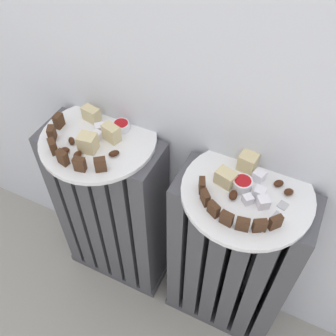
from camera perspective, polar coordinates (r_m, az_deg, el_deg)
radiator_left at (r=1.28m, az=-8.30°, el=-6.83°), size 0.36×0.15×0.66m
radiator_right at (r=1.19m, az=9.15°, el=-13.87°), size 0.36×0.15×0.66m
plate_left at (r=1.03m, az=-10.36°, el=4.24°), size 0.31×0.31×0.01m
plate_right at (r=0.91m, az=11.72°, el=-3.61°), size 0.31×0.31×0.01m
dark_cake_slice_left_0 at (r=1.07m, az=-15.97°, el=6.77°), size 0.02×0.03×0.04m
dark_cake_slice_left_1 at (r=1.03m, az=-16.93°, el=4.96°), size 0.03×0.03×0.04m
dark_cake_slice_left_2 at (r=1.00m, az=-16.78°, el=3.09°), size 0.03×0.03×0.04m
dark_cake_slice_left_3 at (r=0.96m, az=-15.43°, el=1.50°), size 0.03×0.02×0.04m
dark_cake_slice_left_4 at (r=0.94m, az=-13.04°, el=0.55°), size 0.03×0.02×0.04m
dark_cake_slice_left_5 at (r=0.93m, az=-10.06°, el=0.51°), size 0.03×0.03×0.04m
marble_cake_slice_left_0 at (r=1.00m, az=-8.44°, el=5.18°), size 0.05×0.04×0.05m
marble_cake_slice_left_1 at (r=0.98m, az=-11.86°, el=3.69°), size 0.05×0.04×0.05m
marble_cake_slice_left_2 at (r=1.07m, az=-11.38°, el=7.87°), size 0.05×0.04×0.04m
turkish_delight_left_0 at (r=1.01m, az=-10.48°, el=4.80°), size 0.02×0.02×0.02m
turkish_delight_left_1 at (r=1.03m, az=-10.12°, el=5.84°), size 0.03×0.03×0.02m
medjool_date_left_0 at (r=1.02m, az=-14.17°, el=3.94°), size 0.03×0.03×0.02m
medjool_date_left_1 at (r=0.98m, az=-13.33°, el=1.94°), size 0.02×0.03×0.01m
medjool_date_left_2 at (r=0.99m, az=-15.16°, el=2.52°), size 0.03×0.03×0.02m
medjool_date_left_3 at (r=0.96m, az=-8.07°, el=2.16°), size 0.03×0.03×0.02m
jam_bowl_left at (r=1.03m, az=-6.98°, el=6.30°), size 0.05×0.05×0.02m
dark_cake_slice_right_0 at (r=0.88m, az=5.09°, el=-2.61°), size 0.02×0.03×0.03m
dark_cake_slice_right_1 at (r=0.85m, az=5.57°, el=-4.42°), size 0.03×0.03×0.03m
dark_cake_slice_right_2 at (r=0.84m, az=6.82°, el=-6.11°), size 0.03×0.02×0.03m
dark_cake_slice_right_3 at (r=0.83m, az=8.72°, el=-7.45°), size 0.03×0.02×0.03m
dark_cake_slice_right_4 at (r=0.82m, az=11.06°, el=-8.24°), size 0.03×0.02×0.03m
dark_cake_slice_right_5 at (r=0.83m, az=13.49°, el=-8.35°), size 0.03×0.03×0.03m
dark_cake_slice_right_6 at (r=0.84m, az=15.69°, el=-7.80°), size 0.03×0.03×0.03m
marble_cake_slice_right_0 at (r=0.89m, az=8.59°, el=-1.46°), size 0.05×0.04×0.04m
marble_cake_slice_right_1 at (r=0.93m, az=11.80°, el=0.88°), size 0.04×0.04×0.04m
turkish_delight_right_0 at (r=0.92m, az=13.41°, el=-1.16°), size 0.03×0.03×0.03m
turkish_delight_right_1 at (r=0.87m, az=11.79°, el=-4.60°), size 0.03×0.03×0.02m
turkish_delight_right_2 at (r=0.89m, az=13.50°, el=-3.63°), size 0.03×0.03×0.03m
turkish_delight_right_3 at (r=0.87m, az=13.99°, el=-4.97°), size 0.04×0.04×0.03m
medjool_date_right_0 at (r=0.88m, az=9.69°, el=-4.00°), size 0.02×0.03×0.01m
medjool_date_right_1 at (r=0.91m, az=17.55°, el=-3.43°), size 0.03×0.03×0.02m
medjool_date_right_2 at (r=0.93m, az=16.16°, el=-2.22°), size 0.03×0.03×0.02m
jam_bowl_right at (r=0.90m, az=11.01°, el=-2.32°), size 0.05×0.05×0.03m
fork at (r=0.88m, az=15.73°, el=-6.66°), size 0.04×0.10×0.00m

